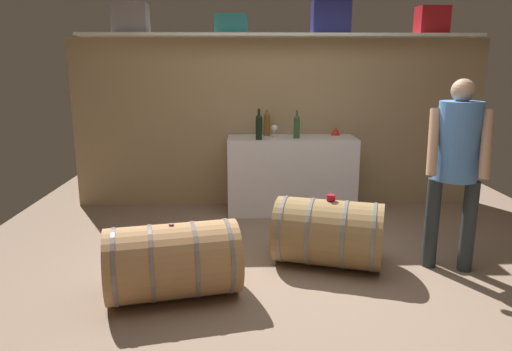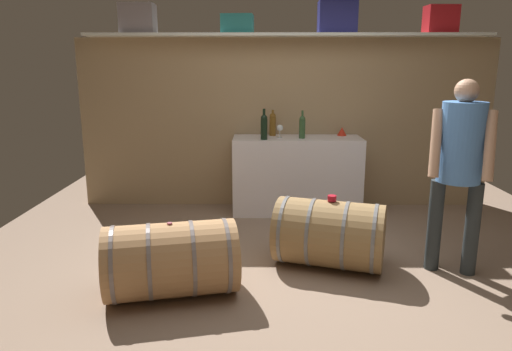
{
  "view_description": "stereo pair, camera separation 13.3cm",
  "coord_description": "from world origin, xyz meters",
  "px_view_note": "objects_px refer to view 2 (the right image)",
  "views": [
    {
      "loc": [
        -0.43,
        -3.39,
        1.64
      ],
      "look_at": [
        -0.33,
        0.19,
        0.81
      ],
      "focal_mm": 32.82,
      "sensor_mm": 36.0,
      "label": 1
    },
    {
      "loc": [
        -0.29,
        -3.39,
        1.64
      ],
      "look_at": [
        -0.33,
        0.19,
        0.81
      ],
      "focal_mm": 32.82,
      "sensor_mm": 36.0,
      "label": 2
    }
  ],
  "objects_px": {
    "wine_bottle_amber": "(273,124)",
    "winemaker_pouring": "(460,157)",
    "wine_bottle_green": "(302,126)",
    "wine_barrel_far": "(171,260)",
    "toolcase_navy": "(337,17)",
    "red_funnel": "(342,131)",
    "wine_bottle_dark": "(264,126)",
    "wine_barrel_near": "(329,234)",
    "toolcase_grey": "(138,19)",
    "wine_glass": "(280,128)",
    "toolcase_red": "(441,20)",
    "toolcase_teal": "(237,24)",
    "work_cabinet": "(297,175)",
    "tasting_cup": "(332,198)"
  },
  "relations": [
    {
      "from": "toolcase_red",
      "to": "winemaker_pouring",
      "type": "xyz_separation_m",
      "value": [
        -0.42,
        -1.81,
        -1.2
      ]
    },
    {
      "from": "wine_bottle_amber",
      "to": "toolcase_navy",
      "type": "bearing_deg",
      "value": 1.85
    },
    {
      "from": "toolcase_teal",
      "to": "tasting_cup",
      "type": "xyz_separation_m",
      "value": [
        0.85,
        -1.71,
        -1.51
      ]
    },
    {
      "from": "wine_barrel_far",
      "to": "tasting_cup",
      "type": "height_order",
      "value": "tasting_cup"
    },
    {
      "from": "toolcase_grey",
      "to": "winemaker_pouring",
      "type": "height_order",
      "value": "toolcase_grey"
    },
    {
      "from": "wine_bottle_amber",
      "to": "red_funnel",
      "type": "relative_size",
      "value": 2.69
    },
    {
      "from": "wine_bottle_amber",
      "to": "wine_bottle_green",
      "type": "relative_size",
      "value": 0.96
    },
    {
      "from": "toolcase_red",
      "to": "wine_barrel_near",
      "type": "xyz_separation_m",
      "value": [
        -1.4,
        -1.71,
        -1.87
      ]
    },
    {
      "from": "toolcase_navy",
      "to": "wine_bottle_green",
      "type": "relative_size",
      "value": 1.32
    },
    {
      "from": "wine_bottle_dark",
      "to": "wine_barrel_near",
      "type": "distance_m",
      "value": 1.65
    },
    {
      "from": "toolcase_teal",
      "to": "winemaker_pouring",
      "type": "height_order",
      "value": "toolcase_teal"
    },
    {
      "from": "wine_bottle_green",
      "to": "tasting_cup",
      "type": "distance_m",
      "value": 1.53
    },
    {
      "from": "winemaker_pouring",
      "to": "toolcase_grey",
      "type": "bearing_deg",
      "value": -12.45
    },
    {
      "from": "toolcase_red",
      "to": "wine_glass",
      "type": "distance_m",
      "value": 2.13
    },
    {
      "from": "toolcase_red",
      "to": "wine_bottle_green",
      "type": "height_order",
      "value": "toolcase_red"
    },
    {
      "from": "toolcase_grey",
      "to": "toolcase_navy",
      "type": "relative_size",
      "value": 0.91
    },
    {
      "from": "toolcase_teal",
      "to": "wine_barrel_far",
      "type": "height_order",
      "value": "toolcase_teal"
    },
    {
      "from": "wine_glass",
      "to": "wine_barrel_near",
      "type": "xyz_separation_m",
      "value": [
        0.36,
        -1.52,
        -0.69
      ]
    },
    {
      "from": "toolcase_navy",
      "to": "winemaker_pouring",
      "type": "relative_size",
      "value": 0.26
    },
    {
      "from": "wine_glass",
      "to": "tasting_cup",
      "type": "height_order",
      "value": "wine_glass"
    },
    {
      "from": "work_cabinet",
      "to": "tasting_cup",
      "type": "height_order",
      "value": "work_cabinet"
    },
    {
      "from": "red_funnel",
      "to": "wine_bottle_amber",
      "type": "bearing_deg",
      "value": -179.24
    },
    {
      "from": "work_cabinet",
      "to": "wine_bottle_green",
      "type": "relative_size",
      "value": 4.67
    },
    {
      "from": "red_funnel",
      "to": "wine_barrel_near",
      "type": "height_order",
      "value": "red_funnel"
    },
    {
      "from": "toolcase_grey",
      "to": "wine_bottle_amber",
      "type": "distance_m",
      "value": 1.89
    },
    {
      "from": "wine_glass",
      "to": "wine_barrel_near",
      "type": "distance_m",
      "value": 1.71
    },
    {
      "from": "toolcase_red",
      "to": "wine_bottle_dark",
      "type": "distance_m",
      "value": 2.27
    },
    {
      "from": "wine_barrel_near",
      "to": "tasting_cup",
      "type": "xyz_separation_m",
      "value": [
        0.01,
        -0.0,
        0.31
      ]
    },
    {
      "from": "toolcase_grey",
      "to": "wine_glass",
      "type": "relative_size",
      "value": 2.53
    },
    {
      "from": "toolcase_grey",
      "to": "wine_bottle_dark",
      "type": "height_order",
      "value": "toolcase_grey"
    },
    {
      "from": "toolcase_teal",
      "to": "toolcase_red",
      "type": "height_order",
      "value": "toolcase_red"
    },
    {
      "from": "toolcase_red",
      "to": "winemaker_pouring",
      "type": "relative_size",
      "value": 0.21
    },
    {
      "from": "wine_bottle_amber",
      "to": "wine_barrel_far",
      "type": "bearing_deg",
      "value": -109.54
    },
    {
      "from": "red_funnel",
      "to": "wine_bottle_green",
      "type": "bearing_deg",
      "value": -155.2
    },
    {
      "from": "work_cabinet",
      "to": "wine_glass",
      "type": "xyz_separation_m",
      "value": [
        -0.2,
        -0.01,
        0.54
      ]
    },
    {
      "from": "tasting_cup",
      "to": "toolcase_teal",
      "type": "bearing_deg",
      "value": 116.39
    },
    {
      "from": "toolcase_teal",
      "to": "wine_glass",
      "type": "distance_m",
      "value": 1.24
    },
    {
      "from": "wine_bottle_green",
      "to": "toolcase_red",
      "type": "bearing_deg",
      "value": 8.79
    },
    {
      "from": "wine_barrel_far",
      "to": "wine_bottle_dark",
      "type": "bearing_deg",
      "value": 57.55
    },
    {
      "from": "toolcase_grey",
      "to": "wine_barrel_near",
      "type": "bearing_deg",
      "value": -41.6
    },
    {
      "from": "wine_barrel_far",
      "to": "toolcase_grey",
      "type": "bearing_deg",
      "value": 94.84
    },
    {
      "from": "work_cabinet",
      "to": "wine_bottle_amber",
      "type": "xyz_separation_m",
      "value": [
        -0.28,
        0.15,
        0.57
      ]
    },
    {
      "from": "wine_bottle_amber",
      "to": "winemaker_pouring",
      "type": "distance_m",
      "value": 2.28
    },
    {
      "from": "wine_bottle_green",
      "to": "wine_barrel_far",
      "type": "bearing_deg",
      "value": -118.93
    },
    {
      "from": "wine_bottle_amber",
      "to": "red_funnel",
      "type": "height_order",
      "value": "wine_bottle_amber"
    },
    {
      "from": "tasting_cup",
      "to": "wine_bottle_dark",
      "type": "bearing_deg",
      "value": 111.81
    },
    {
      "from": "wine_bottle_amber",
      "to": "winemaker_pouring",
      "type": "relative_size",
      "value": 0.19
    },
    {
      "from": "toolcase_grey",
      "to": "toolcase_teal",
      "type": "bearing_deg",
      "value": -0.19
    },
    {
      "from": "work_cabinet",
      "to": "toolcase_red",
      "type": "bearing_deg",
      "value": 6.23
    },
    {
      "from": "work_cabinet",
      "to": "wine_bottle_green",
      "type": "height_order",
      "value": "wine_bottle_green"
    }
  ]
}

